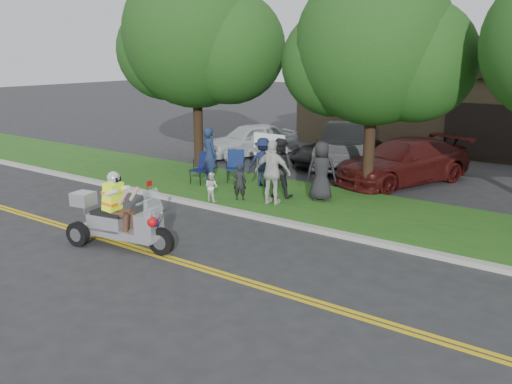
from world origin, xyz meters
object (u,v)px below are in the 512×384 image
Objects in this scene: spectator_adult_right at (273,172)px; parked_car_left at (348,145)px; spectator_adult_mid at (279,168)px; parked_car_mid at (336,150)px; spectator_adult_left at (210,155)px; parked_car_far_left at (251,140)px; parked_car_right at (403,161)px; lawn_chair_a at (202,166)px; lawn_chair_b at (236,164)px; trike_scooter at (118,221)px.

parked_car_left is at bearing -93.45° from spectator_adult_right.
parked_car_mid is at bearing -95.07° from spectator_adult_mid.
spectator_adult_left is 1.05× the size of spectator_adult_mid.
spectator_adult_right is 0.44× the size of parked_car_far_left.
parked_car_right is (5.14, 4.29, -0.30)m from spectator_adult_left.
spectator_adult_right is at bearing -178.87° from spectator_adult_left.
lawn_chair_b is at bearing 53.67° from lawn_chair_a.
parked_car_mid is at bearing 32.10° from parked_car_far_left.
spectator_adult_mid is 7.25m from parked_car_far_left.
lawn_chair_a is 0.58× the size of spectator_adult_mid.
lawn_chair_a is at bearing 50.28° from spectator_adult_left.
spectator_adult_left is at bearing 38.31° from lawn_chair_a.
parked_car_mid reaches higher than lawn_chair_b.
spectator_adult_right reaches higher than parked_car_right.
parked_car_left is (0.20, 11.44, 0.22)m from trike_scooter.
trike_scooter is at bearing -80.00° from parked_car_mid.
lawn_chair_a is 6.15m from parked_car_mid.
parked_car_left reaches higher than parked_car_mid.
spectator_adult_right is 5.55m from parked_car_right.
trike_scooter is at bearing 67.10° from spectator_adult_mid.
parked_car_left is at bearing 7.59° from parked_car_mid.
spectator_adult_left reaches higher than spectator_adult_right.
spectator_adult_left is 6.70m from parked_car_right.
spectator_adult_mid is at bearing 5.50° from lawn_chair_a.
parked_car_left is at bearing 38.15° from lawn_chair_b.
spectator_adult_right is 0.36× the size of parked_car_right.
parked_car_far_left is (-2.09, 5.16, -0.34)m from spectator_adult_left.
lawn_chair_a is 3.50m from spectator_adult_right.
parked_car_right is (5.35, 4.43, 0.06)m from lawn_chair_a.
lawn_chair_b is 5.16m from parked_car_far_left.
spectator_adult_mid reaches higher than parked_car_left.
spectator_adult_left is (0.21, 0.14, 0.36)m from lawn_chair_a.
spectator_adult_right is at bearing -69.91° from parked_car_mid.
lawn_chair_b is 0.60× the size of spectator_adult_mid.
spectator_adult_left is at bearing -99.53° from parked_car_mid.
spectator_adult_left is 2.89m from spectator_adult_mid.
spectator_adult_right reaches higher than parked_car_far_left.
parked_car_left is (2.55, 5.79, 0.15)m from lawn_chair_a.
spectator_adult_mid reaches higher than lawn_chair_a.
parked_car_left reaches higher than parked_car_right.
lawn_chair_a is 0.44m from spectator_adult_left.
trike_scooter reaches higher than parked_car_left.
parked_car_right is (2.25, 4.39, -0.26)m from spectator_adult_mid.
spectator_adult_left is at bearing -26.41° from spectator_adult_right.
parked_car_right reaches higher than lawn_chair_b.
lawn_chair_a is 1.15m from lawn_chair_b.
spectator_adult_right is (0.29, -0.79, 0.03)m from spectator_adult_mid.
trike_scooter is 10.52m from parked_car_right.
trike_scooter is 6.19m from spectator_adult_left.
parked_car_far_left is (-4.23, 10.95, 0.09)m from trike_scooter.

